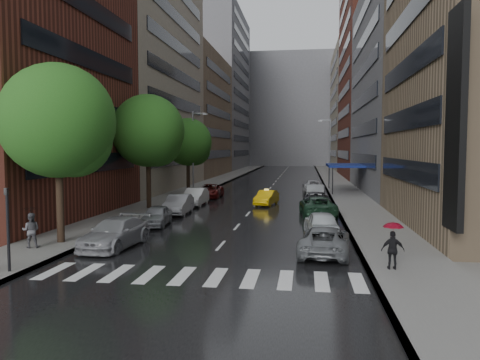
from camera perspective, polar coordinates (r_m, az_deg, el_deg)
name	(u,v)px	position (r m, az deg, el deg)	size (l,w,h in m)	color
ground	(205,264)	(21.36, -4.31, -10.20)	(220.00, 220.00, 0.00)	gray
road	(275,182)	(70.57, 4.32, -0.26)	(14.00, 140.00, 0.01)	black
sidewalk_left	(217,181)	(71.69, -2.88, -0.13)	(4.00, 140.00, 0.15)	gray
sidewalk_right	(336,182)	(70.58, 11.63, -0.28)	(4.00, 140.00, 0.15)	gray
crosswalk	(199,276)	(19.43, -4.99, -11.62)	(13.15, 2.80, 0.01)	silver
buildings_left	(191,85)	(82.08, -5.95, 11.50)	(8.00, 108.00, 38.00)	maroon
buildings_right	(373,85)	(78.28, 15.93, 11.04)	(8.05, 109.10, 36.00)	#937A5B
building_far	(290,110)	(138.73, 6.14, 8.43)	(40.00, 14.00, 32.00)	slate
tree_near	(58,121)	(26.77, -21.32, 6.70)	(6.07, 6.07, 9.68)	#382619
tree_mid	(148,131)	(39.95, -11.15, 5.90)	(6.06, 6.06, 9.66)	#382619
tree_far	(188,142)	(52.81, -6.36, 4.61)	(5.34, 5.34, 8.51)	#382619
taxi	(266,198)	(42.48, 3.25, -2.18)	(1.42, 4.08, 1.34)	#DEAD0B
parked_cars_left	(179,205)	(37.14, -7.47, -2.99)	(2.60, 29.71, 1.55)	gray
parked_cars_right	(317,202)	(38.84, 9.34, -2.71)	(2.96, 37.38, 1.57)	slate
ped_black_umbrella	(31,224)	(26.03, -24.15, -4.88)	(1.03, 0.98, 2.09)	#535257
ped_red_umbrella	(393,241)	(20.64, 18.16, -7.11)	(0.94, 0.82, 2.01)	black
traffic_light	(8,221)	(21.38, -26.46, -4.52)	(0.18, 0.15, 3.45)	black
street_lamp_left	(194,151)	(51.68, -5.66, 3.59)	(1.74, 0.22, 9.00)	gray
street_lamp_right	(329,150)	(65.32, 10.85, 3.62)	(1.74, 0.22, 9.00)	gray
awning	(345,166)	(55.47, 12.65, 1.73)	(4.00, 8.00, 3.12)	navy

